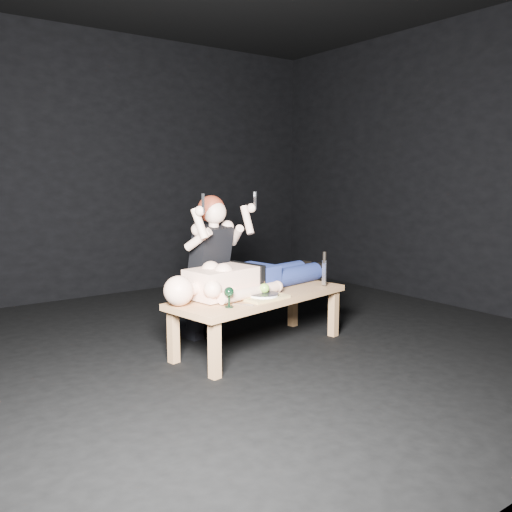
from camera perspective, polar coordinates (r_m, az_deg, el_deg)
name	(u,v)px	position (r m, az deg, el deg)	size (l,w,h in m)	color
ground	(251,341)	(4.58, -0.53, -9.08)	(5.00, 5.00, 0.00)	black
back_wall	(128,166)	(6.57, -13.43, 9.29)	(5.00, 5.00, 0.00)	black
table	(260,321)	(4.34, 0.39, -6.95)	(1.53, 0.58, 0.45)	#A97645
lying_man	(252,274)	(4.39, -0.44, -1.89)	(1.63, 0.50, 0.28)	beige
kneeling_woman	(205,266)	(4.55, -5.46, -1.03)	(0.67, 0.75, 1.26)	black
serving_tray	(263,297)	(4.12, 0.78, -4.40)	(0.35, 0.25, 0.02)	tan
plate	(263,295)	(4.12, 0.78, -4.14)	(0.23, 0.23, 0.02)	white
apple	(265,288)	(4.13, 0.92, -3.46)	(0.08, 0.08, 0.08)	#68A532
goblet	(229,297)	(3.84, -2.90, -4.40)	(0.07, 0.07, 0.15)	black
fork_flat	(244,304)	(3.93, -1.34, -5.18)	(0.01, 0.16, 0.01)	#B2B2B7
knife_flat	(282,295)	(4.25, 2.84, -4.13)	(0.01, 0.16, 0.01)	#B2B2B7
spoon_flat	(275,294)	(4.25, 2.06, -4.12)	(0.01, 0.16, 0.01)	#B2B2B7
carving_knife	(324,269)	(4.58, 7.29, -1.40)	(0.04, 0.04, 0.30)	#B2B2B7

